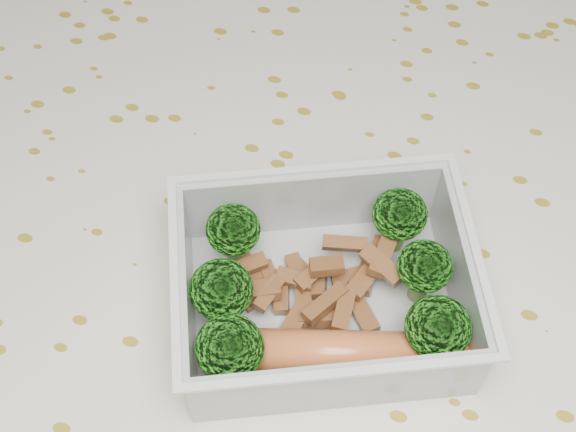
# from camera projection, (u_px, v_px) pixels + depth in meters

# --- Properties ---
(dining_table) EXTENTS (1.40, 0.90, 0.75)m
(dining_table) POSITION_uv_depth(u_px,v_px,m) (295.00, 319.00, 0.55)
(dining_table) COLOR brown
(dining_table) RESTS_ON ground
(tablecloth) EXTENTS (1.46, 0.96, 0.19)m
(tablecloth) POSITION_uv_depth(u_px,v_px,m) (296.00, 284.00, 0.51)
(tablecloth) COLOR silver
(tablecloth) RESTS_ON dining_table
(lunch_container) EXTENTS (0.20, 0.18, 0.06)m
(lunch_container) POSITION_uv_depth(u_px,v_px,m) (324.00, 295.00, 0.44)
(lunch_container) COLOR silver
(lunch_container) RESTS_ON tablecloth
(broccoli_florets) EXTENTS (0.15, 0.14, 0.05)m
(broccoli_florets) POSITION_uv_depth(u_px,v_px,m) (319.00, 286.00, 0.43)
(broccoli_florets) COLOR #608C3F
(broccoli_florets) RESTS_ON lunch_container
(meat_pile) EXTENTS (0.10, 0.08, 0.03)m
(meat_pile) POSITION_uv_depth(u_px,v_px,m) (319.00, 283.00, 0.45)
(meat_pile) COLOR brown
(meat_pile) RESTS_ON lunch_container
(sausage) EXTENTS (0.14, 0.05, 0.02)m
(sausage) POSITION_uv_depth(u_px,v_px,m) (338.00, 353.00, 0.43)
(sausage) COLOR #CC6433
(sausage) RESTS_ON lunch_container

